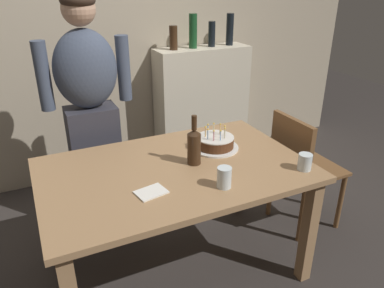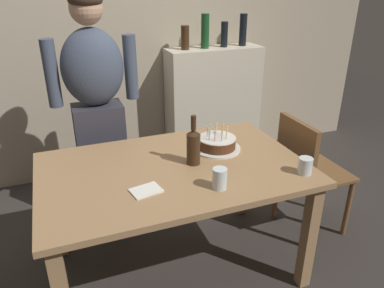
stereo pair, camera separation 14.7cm
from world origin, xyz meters
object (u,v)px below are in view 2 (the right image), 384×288
Objects in this scene: person_man_bearded at (98,111)px; napkin_stack at (146,190)px; wine_bottle at (193,146)px; water_glass_near at (305,166)px; dining_chair at (306,167)px; water_glass_far at (220,179)px; birthday_cake at (217,144)px.

napkin_stack is at bearing 95.99° from person_man_bearded.
wine_bottle is at bearing 120.65° from person_man_bearded.
water_glass_near is 1.43m from person_man_bearded.
dining_chair is at bearing 12.03° from napkin_stack.
wine_bottle is 0.34× the size of dining_chair.
dining_chair is at bearing 152.60° from person_man_bearded.
water_glass_far is (-0.50, 0.03, 0.01)m from water_glass_near.
birthday_cake is at bearing 66.92° from water_glass_far.
water_glass_near is at bearing -32.28° from wine_bottle.
wine_bottle reaches higher than dining_chair.
water_glass_near is 0.84× the size of water_glass_far.
dining_chair is at bearing 3.85° from wine_bottle.
birthday_cake is 0.34× the size of dining_chair.
wine_bottle is (-0.53, 0.33, 0.07)m from water_glass_near.
person_man_bearded reaches higher than napkin_stack.
wine_bottle is 0.85m from person_man_bearded.
birthday_cake reaches higher than napkin_stack.
napkin_stack is 1.25m from dining_chair.
birthday_cake is 0.88m from person_man_bearded.
birthday_cake is 0.63m from napkin_stack.
wine_bottle is at bearing 147.72° from water_glass_near.
water_glass_far reaches higher than napkin_stack.
birthday_cake is 0.18× the size of person_man_bearded.
napkin_stack is (-0.33, -0.20, -0.11)m from wine_bottle.
birthday_cake is 0.26m from wine_bottle.
wine_bottle is 0.18× the size of person_man_bearded.
wine_bottle reaches higher than water_glass_far.
person_man_bearded is at bearing 62.60° from dining_chair.
person_man_bearded is at bearing 132.08° from water_glass_near.
person_man_bearded is at bearing 120.65° from wine_bottle.
dining_chair is at bearing -6.00° from birthday_cake.
water_glass_near is 0.87m from napkin_stack.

